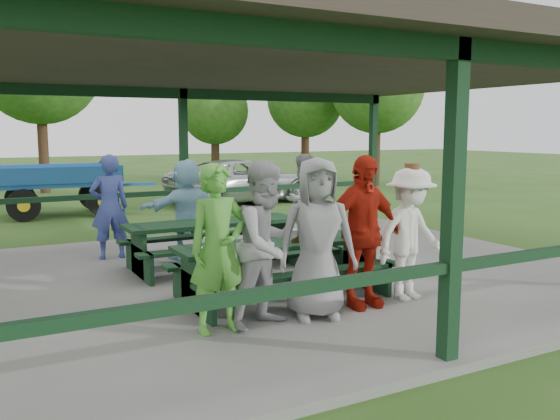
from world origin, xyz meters
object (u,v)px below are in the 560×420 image
contestant_green (218,249)px  contestant_grey_left (268,245)px  contestant_white_fedora (410,234)px  farm_trailer (61,189)px  spectator_blue (109,207)px  spectator_grey (303,200)px  picnic_table_far (213,238)px  picnic_table_near (282,261)px  spectator_lblue (187,209)px  contestant_red (362,232)px  contestant_grey_mid (317,238)px  pickup_truck (244,181)px

contestant_green → contestant_grey_left: 0.56m
contestant_white_fedora → farm_trailer: size_ratio=0.43×
spectator_blue → contestant_white_fedora: bearing=124.0°
contestant_grey_left → farm_trailer: 10.95m
spectator_grey → picnic_table_far: bearing=3.1°
picnic_table_near → spectator_lblue: spectator_lblue is taller
picnic_table_near → picnic_table_far: bearing=94.6°
spectator_lblue → farm_trailer: (-1.06, 7.10, -0.23)m
contestant_white_fedora → farm_trailer: contestant_white_fedora is taller
contestant_red → picnic_table_near: bearing=129.0°
picnic_table_far → contestant_grey_mid: (0.12, -2.93, 0.46)m
spectator_grey → pickup_truck: bearing=-126.7°
contestant_grey_left → farm_trailer: bearing=75.0°
contestant_red → farm_trailer: size_ratio=0.46×
spectator_grey → contestant_white_fedora: bearing=60.0°
picnic_table_near → pickup_truck: 11.08m
spectator_grey → contestant_grey_left: bearing=34.4°
contestant_white_fedora → spectator_lblue: bearing=105.8°
contestant_grey_left → spectator_blue: bearing=81.6°
contestant_green → farm_trailer: contestant_green is taller
contestant_grey_mid → spectator_grey: contestant_grey_mid is taller
contestant_red → pickup_truck: size_ratio=0.39×
picnic_table_near → farm_trailer: 10.09m
contestant_green → spectator_lblue: 3.87m
contestant_red → spectator_grey: bearing=70.0°
contestant_grey_left → spectator_grey: (2.72, 3.89, -0.06)m
picnic_table_far → contestant_grey_left: 3.00m
picnic_table_near → spectator_lblue: size_ratio=1.66×
pickup_truck → contestant_red: bearing=157.3°
contestant_grey_left → contestant_red: bearing=-14.3°
contestant_green → contestant_red: 1.90m
contestant_red → spectator_lblue: (-0.95, 3.72, -0.09)m
contestant_grey_mid → contestant_white_fedora: (1.45, 0.08, -0.08)m
contestant_white_fedora → spectator_blue: spectator_blue is taller
contestant_grey_left → spectator_blue: contestant_grey_left is taller
picnic_table_far → contestant_grey_left: contestant_grey_left is taller
picnic_table_near → spectator_lblue: 2.94m
contestant_white_fedora → farm_trailer: bearing=95.7°
picnic_table_near → contestant_red: contestant_red is taller
contestant_red → spectator_blue: contestant_red is taller
farm_trailer → spectator_grey: bearing=-62.2°
pickup_truck → contestant_grey_left: bearing=151.4°
picnic_table_near → contestant_green: size_ratio=1.54×
spectator_grey → spectator_lblue: bearing=-18.9°
picnic_table_near → spectator_lblue: (-0.28, 2.90, 0.37)m
picnic_table_near → contestant_white_fedora: bearing=-31.1°
picnic_table_far → contestant_grey_mid: size_ratio=1.47×
contestant_grey_left → contestant_white_fedora: 2.09m
spectator_grey → farm_trailer: size_ratio=0.42×
contestant_grey_mid → spectator_grey: (2.09, 3.90, -0.07)m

